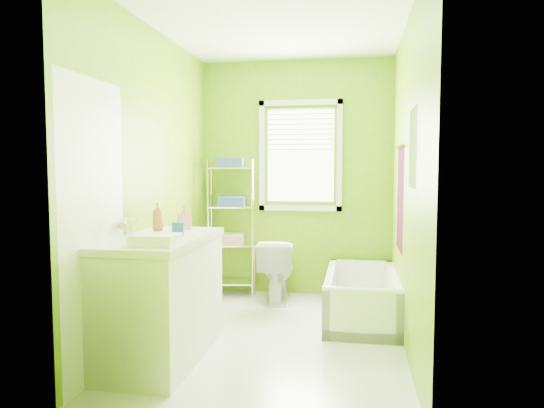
% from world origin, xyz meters
% --- Properties ---
extents(ground, '(2.90, 2.90, 0.00)m').
position_xyz_m(ground, '(0.00, 0.00, 0.00)').
color(ground, silver).
rests_on(ground, ground).
extents(room_envelope, '(2.14, 2.94, 2.62)m').
position_xyz_m(room_envelope, '(0.00, 0.00, 1.55)').
color(room_envelope, '#679307').
rests_on(room_envelope, ground).
extents(window, '(0.92, 0.05, 1.22)m').
position_xyz_m(window, '(0.05, 1.42, 1.61)').
color(window, white).
rests_on(window, ground).
extents(door, '(0.09, 0.80, 2.00)m').
position_xyz_m(door, '(-1.04, -1.00, 1.00)').
color(door, white).
rests_on(door, ground).
extents(right_wall_decor, '(0.04, 1.48, 1.17)m').
position_xyz_m(right_wall_decor, '(1.04, -0.02, 1.32)').
color(right_wall_decor, '#400719').
rests_on(right_wall_decor, ground).
extents(bathtub, '(0.65, 1.40, 0.45)m').
position_xyz_m(bathtub, '(0.72, 0.63, 0.14)').
color(bathtub, white).
rests_on(bathtub, ground).
extents(toilet, '(0.41, 0.67, 0.67)m').
position_xyz_m(toilet, '(-0.16, 1.10, 0.33)').
color(toilet, white).
rests_on(toilet, ground).
extents(vanity, '(0.62, 1.22, 1.14)m').
position_xyz_m(vanity, '(-0.75, -0.59, 0.48)').
color(vanity, silver).
rests_on(vanity, ground).
extents(wire_shelf_unit, '(0.55, 0.45, 1.52)m').
position_xyz_m(wire_shelf_unit, '(-0.69, 1.29, 0.93)').
color(wire_shelf_unit, silver).
rests_on(wire_shelf_unit, ground).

